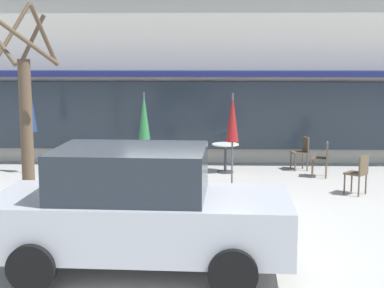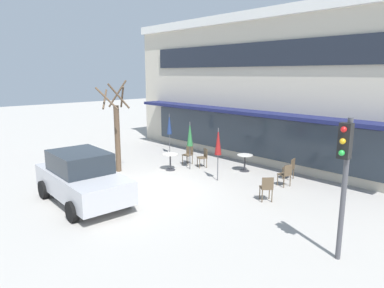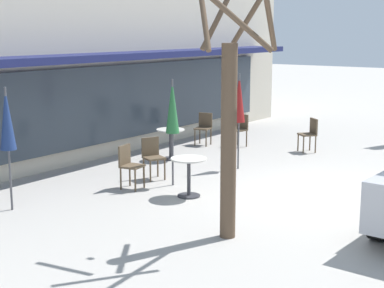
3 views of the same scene
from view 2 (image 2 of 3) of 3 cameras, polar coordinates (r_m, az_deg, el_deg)
ground_plane at (r=13.29m, az=-6.50°, el=-7.50°), size 80.00×80.00×0.00m
building_facade at (r=20.13m, az=16.96°, el=9.12°), size 17.52×9.10×7.24m
cafe_table_near_wall at (r=15.61m, az=8.79°, el=-2.66°), size 0.70×0.70×0.76m
cafe_table_streetside at (r=15.63m, az=-3.65°, el=-2.53°), size 0.70×0.70×0.76m
patio_umbrella_green_folded at (r=15.53m, az=-0.35°, el=1.60°), size 0.28×0.28×2.20m
patio_umbrella_cream_folded at (r=13.88m, az=4.38°, el=0.35°), size 0.28×0.28×2.20m
patio_umbrella_corner_open at (r=18.63m, az=-3.79°, el=3.27°), size 0.28×0.28×2.20m
cafe_chair_0 at (r=16.10m, az=1.93°, el=-2.05°), size 0.53×0.53×0.89m
cafe_chair_1 at (r=14.82m, az=16.06°, el=-3.73°), size 0.47×0.47×0.89m
cafe_chair_2 at (r=12.12m, az=12.35°, el=-6.99°), size 0.56×0.56×0.89m
cafe_chair_3 at (r=16.64m, az=-0.61°, el=-1.59°), size 0.46×0.46×0.89m
cafe_chair_4 at (r=13.86m, az=15.36°, el=-4.76°), size 0.48×0.48×0.89m
parked_sedan at (r=12.27m, az=-17.90°, el=-5.32°), size 4.27×2.16×1.76m
street_tree at (r=15.50m, az=-12.43°, el=2.15°), size 1.48×1.41×4.07m
traffic_light_pole at (r=8.42m, az=24.05°, el=-3.49°), size 0.26×0.43×3.40m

